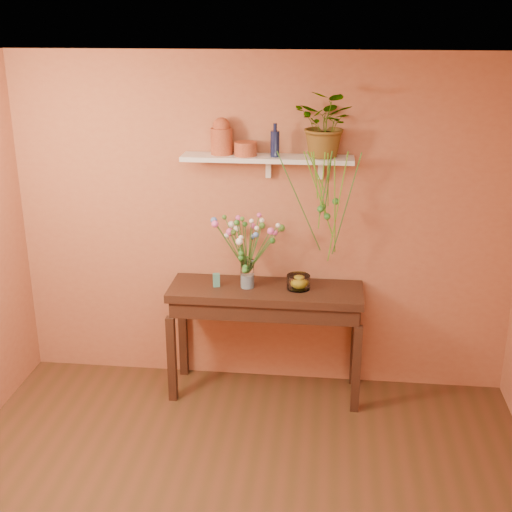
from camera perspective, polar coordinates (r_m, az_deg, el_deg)
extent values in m
plane|color=silver|center=(3.19, -3.24, 15.38)|extent=(4.00, 4.00, 0.00)
cube|color=#B6704C|center=(5.41, 0.54, 2.59)|extent=(4.00, 0.04, 2.70)
cube|color=#3E2217|center=(5.31, 0.83, -3.02)|extent=(1.52, 0.49, 0.07)
cube|color=#3E2217|center=(5.35, 0.83, -3.99)|extent=(1.46, 0.45, 0.13)
cube|color=#3E2217|center=(5.46, -7.11, -8.62)|extent=(0.07, 0.07, 0.73)
cube|color=#3E2217|center=(5.33, 8.46, -9.42)|extent=(0.07, 0.07, 0.73)
cube|color=#3E2217|center=(5.83, -6.16, -6.67)|extent=(0.07, 0.07, 0.73)
cube|color=#3E2217|center=(5.71, 8.35, -7.37)|extent=(0.07, 0.07, 0.73)
cube|color=white|center=(5.13, 0.97, 8.24)|extent=(1.30, 0.24, 0.04)
cube|color=white|center=(5.25, 1.06, 7.46)|extent=(0.04, 0.05, 0.15)
cube|color=white|center=(5.22, 5.47, 7.32)|extent=(0.04, 0.05, 0.15)
cylinder|color=#AE5233|center=(5.18, -2.91, 9.64)|extent=(0.21, 0.21, 0.20)
sphere|color=#AE5233|center=(5.17, -2.94, 10.87)|extent=(0.13, 0.13, 0.13)
cylinder|color=#AE5233|center=(5.13, -0.89, 9.03)|extent=(0.18, 0.18, 0.10)
cylinder|color=#12183B|center=(5.09, 1.61, 9.43)|extent=(0.07, 0.07, 0.19)
cylinder|color=#12183B|center=(5.07, 1.62, 10.81)|extent=(0.03, 0.03, 0.06)
imported|color=#30772A|center=(5.08, 6.02, 11.01)|extent=(0.56, 0.53, 0.49)
cylinder|color=#30772A|center=(5.00, 5.90, 6.01)|extent=(0.09, 0.06, 0.50)
cylinder|color=#51A122|center=(5.06, 6.90, 4.03)|extent=(0.12, 0.08, 0.87)
cylinder|color=#51A122|center=(4.98, 5.14, 7.03)|extent=(0.15, 0.11, 0.33)
cylinder|color=#30772A|center=(5.05, 7.64, 4.27)|extent=(0.19, 0.12, 0.81)
cylinder|color=#51A122|center=(4.99, 5.05, 6.77)|extent=(0.04, 0.14, 0.38)
cylinder|color=#51A122|center=(5.00, 6.09, 6.36)|extent=(0.02, 0.22, 0.45)
cylinder|color=#30772A|center=(5.02, 6.10, 6.05)|extent=(0.05, 0.09, 0.51)
cylinder|color=#51A122|center=(5.02, 5.34, 5.09)|extent=(0.24, 0.12, 0.68)
cylinder|color=#51A122|center=(4.96, 6.66, 4.09)|extent=(0.04, 0.35, 0.81)
cylinder|color=#30772A|center=(5.05, 3.68, 4.52)|extent=(0.34, 0.18, 0.80)
cylinder|color=#51A122|center=(5.00, 5.45, 5.57)|extent=(0.15, 0.15, 0.59)
cylinder|color=#51A122|center=(5.01, 5.56, 5.43)|extent=(0.04, 0.14, 0.61)
sphere|color=#30772A|center=(5.08, 5.64, 4.13)|extent=(0.05, 0.05, 0.05)
sphere|color=#30772A|center=(5.08, 6.73, 4.59)|extent=(0.05, 0.05, 0.05)
sphere|color=#30772A|center=(5.08, 6.03, 3.34)|extent=(0.05, 0.05, 0.05)
sphere|color=#30772A|center=(5.01, 5.46, 3.96)|extent=(0.05, 0.05, 0.05)
cylinder|color=white|center=(5.27, -0.74, -1.51)|extent=(0.11, 0.11, 0.22)
cylinder|color=silver|center=(5.29, -0.73, -2.10)|extent=(0.10, 0.10, 0.11)
cylinder|color=#386B28|center=(5.14, -0.95, 0.84)|extent=(0.03, 0.11, 0.46)
sphere|color=#538A39|center=(5.02, -1.16, 3.14)|extent=(0.04, 0.04, 0.04)
cylinder|color=#386B28|center=(5.09, -0.56, 0.73)|extent=(0.06, 0.19, 0.48)
sphere|color=white|center=(4.93, -0.38, 2.96)|extent=(0.03, 0.03, 0.03)
cylinder|color=#386B28|center=(5.07, -0.39, 0.16)|extent=(0.09, 0.27, 0.40)
sphere|color=#5175C3|center=(4.87, -0.01, 1.80)|extent=(0.04, 0.04, 0.04)
cylinder|color=#386B28|center=(5.11, 0.23, 0.32)|extent=(0.20, 0.18, 0.40)
sphere|color=#DE54AB|center=(4.96, 1.26, 2.11)|extent=(0.05, 0.05, 0.05)
cylinder|color=#386B28|center=(5.16, 0.31, -0.05)|extent=(0.20, 0.10, 0.30)
sphere|color=#30772A|center=(5.06, 1.39, 1.31)|extent=(0.05, 0.05, 0.05)
cylinder|color=#386B28|center=(5.18, -0.35, 0.47)|extent=(0.08, 0.04, 0.37)
sphere|color=white|center=(5.10, 0.06, 2.36)|extent=(0.04, 0.04, 0.04)
cylinder|color=#386B28|center=(5.18, 0.54, 0.58)|extent=(0.24, 0.03, 0.40)
sphere|color=white|center=(5.10, 1.87, 2.59)|extent=(0.04, 0.04, 0.04)
cylinder|color=#386B28|center=(5.22, 0.70, 0.49)|extent=(0.26, 0.06, 0.36)
sphere|color=#538A39|center=(5.18, 2.16, 2.37)|extent=(0.06, 0.06, 0.06)
cylinder|color=#386B28|center=(5.21, 0.43, 0.28)|extent=(0.22, 0.03, 0.33)
sphere|color=#DE54AB|center=(5.15, 1.62, 1.96)|extent=(0.04, 0.04, 0.04)
cylinder|color=#386B28|center=(5.21, -0.24, 1.03)|extent=(0.09, 0.06, 0.45)
sphere|color=#DE54AB|center=(5.16, 0.27, 3.47)|extent=(0.04, 0.04, 0.04)
cylinder|color=#386B28|center=(5.25, -0.11, 0.60)|extent=(0.11, 0.12, 0.35)
sphere|color=#538A39|center=(5.25, 0.52, 2.57)|extent=(0.05, 0.05, 0.05)
cylinder|color=#386B28|center=(5.27, -0.12, 0.82)|extent=(0.10, 0.16, 0.38)
sphere|color=white|center=(5.28, 0.50, 3.01)|extent=(0.04, 0.04, 0.04)
cylinder|color=#386B28|center=(5.30, -0.51, 0.15)|extent=(0.03, 0.18, 0.24)
sphere|color=#5175C3|center=(5.35, -0.28, 1.64)|extent=(0.04, 0.04, 0.04)
cylinder|color=#386B28|center=(5.31, -0.51, 0.61)|extent=(0.02, 0.21, 0.32)
sphere|color=#DE54AB|center=(5.35, -0.28, 2.56)|extent=(0.05, 0.05, 0.05)
cylinder|color=#386B28|center=(5.26, -0.84, 0.67)|extent=(0.04, 0.13, 0.36)
sphere|color=#30772A|center=(5.27, -0.94, 2.71)|extent=(0.04, 0.04, 0.04)
cylinder|color=#386B28|center=(5.30, -1.20, 0.48)|extent=(0.11, 0.18, 0.30)
sphere|color=white|center=(5.34, -1.66, 2.30)|extent=(0.05, 0.05, 0.05)
cylinder|color=#386B28|center=(5.30, -1.42, 0.67)|extent=(0.15, 0.19, 0.34)
sphere|color=white|center=(5.34, -2.10, 2.67)|extent=(0.06, 0.06, 0.06)
cylinder|color=#386B28|center=(5.28, -1.72, 0.97)|extent=(0.20, 0.17, 0.40)
sphere|color=#538A39|center=(5.31, -2.69, 3.29)|extent=(0.04, 0.04, 0.04)
cylinder|color=#386B28|center=(5.22, -1.12, 0.92)|extent=(0.08, 0.06, 0.42)
sphere|color=#DE54AB|center=(5.19, -1.51, 3.23)|extent=(0.04, 0.04, 0.04)
cylinder|color=#386B28|center=(5.22, -1.49, 0.33)|extent=(0.14, 0.01, 0.32)
sphere|color=#DE54AB|center=(5.18, -2.25, 2.04)|extent=(0.06, 0.06, 0.06)
cylinder|color=#386B28|center=(5.21, -1.32, 0.31)|extent=(0.11, 0.03, 0.33)
sphere|color=#538A39|center=(5.15, -1.91, 2.02)|extent=(0.05, 0.05, 0.05)
cylinder|color=#386B28|center=(5.22, -1.61, 0.17)|extent=(0.17, 0.01, 0.30)
sphere|color=white|center=(5.19, -2.50, 1.73)|extent=(0.04, 0.04, 0.04)
cylinder|color=#386B28|center=(5.19, -2.13, 0.80)|extent=(0.25, 0.06, 0.43)
sphere|color=#5175C3|center=(5.12, -3.57, 3.02)|extent=(0.05, 0.05, 0.05)
cylinder|color=#386B28|center=(5.13, -2.07, 0.63)|extent=(0.22, 0.17, 0.44)
sphere|color=#DE54AB|center=(5.01, -3.48, 2.72)|extent=(0.05, 0.05, 0.05)
cylinder|color=#386B28|center=(5.16, -1.18, 0.70)|extent=(0.08, 0.08, 0.42)
sphere|color=#30772A|center=(5.07, -1.64, 2.83)|extent=(0.05, 0.05, 0.05)
cylinder|color=#386B28|center=(5.17, -1.08, -0.09)|extent=(0.05, 0.11, 0.29)
sphere|color=white|center=(5.08, -1.43, 1.22)|extent=(0.06, 0.06, 0.06)
cylinder|color=#386B28|center=(5.16, -1.00, 0.08)|extent=(0.04, 0.11, 0.32)
sphere|color=white|center=(5.06, -1.27, 1.58)|extent=(0.04, 0.04, 0.04)
sphere|color=#30772A|center=(5.13, -0.95, -1.22)|extent=(0.05, 0.05, 0.05)
sphere|color=#30772A|center=(5.18, -0.91, -0.98)|extent=(0.05, 0.05, 0.05)
sphere|color=#30772A|center=(5.16, -1.29, -0.14)|extent=(0.05, 0.05, 0.05)
sphere|color=#30772A|center=(5.15, -1.28, 0.22)|extent=(0.05, 0.05, 0.05)
sphere|color=#30772A|center=(5.31, -0.79, -0.23)|extent=(0.05, 0.05, 0.05)
sphere|color=#30772A|center=(5.24, -1.27, 0.55)|extent=(0.05, 0.05, 0.05)
cylinder|color=white|center=(5.27, 3.59, -2.20)|extent=(0.18, 0.18, 0.11)
cylinder|color=white|center=(5.29, 3.58, -2.70)|extent=(0.18, 0.18, 0.01)
sphere|color=yellow|center=(5.29, 3.65, -2.22)|extent=(0.08, 0.08, 0.08)
cube|color=#2D6789|center=(5.31, -3.36, -2.04)|extent=(0.06, 0.05, 0.11)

